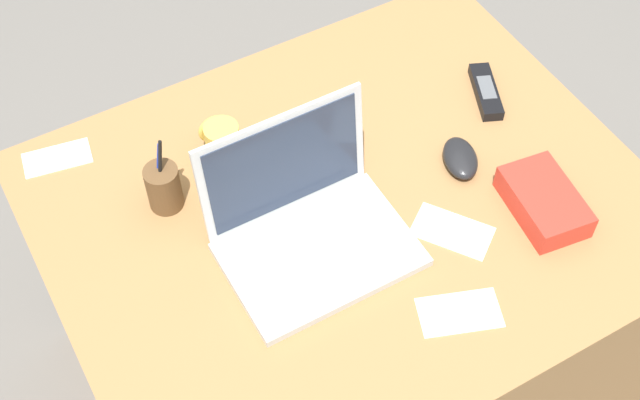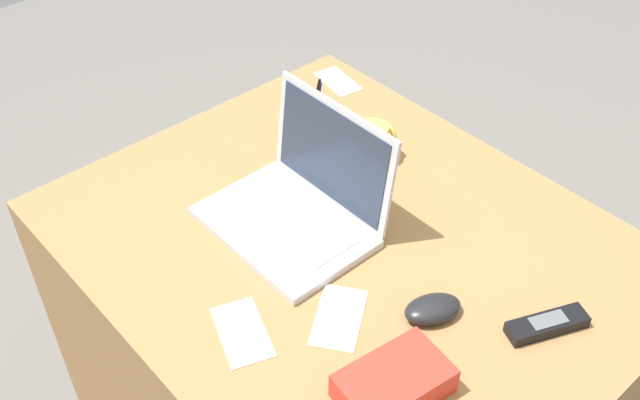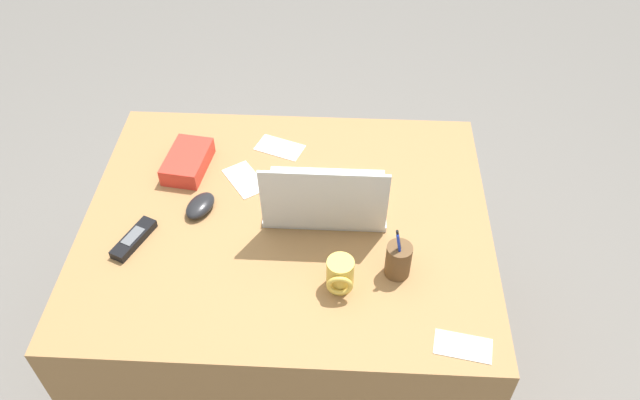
% 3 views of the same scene
% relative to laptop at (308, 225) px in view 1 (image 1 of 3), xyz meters
% --- Properties ---
extents(ground_plane, '(6.00, 6.00, 0.00)m').
position_rel_laptop_xyz_m(ground_plane, '(0.11, 0.03, -0.78)').
color(ground_plane, slate).
extents(desk, '(1.15, 0.95, 0.73)m').
position_rel_laptop_xyz_m(desk, '(0.11, 0.03, -0.42)').
color(desk, '#9E7042').
rests_on(desk, ground).
extents(laptop, '(0.35, 0.27, 0.25)m').
position_rel_laptop_xyz_m(laptop, '(0.00, 0.00, 0.00)').
color(laptop, silver).
rests_on(laptop, desk).
extents(computer_mouse, '(0.10, 0.13, 0.04)m').
position_rel_laptop_xyz_m(computer_mouse, '(0.36, 0.01, -0.03)').
color(computer_mouse, black).
rests_on(computer_mouse, desk).
extents(coffee_mug_white, '(0.07, 0.08, 0.09)m').
position_rel_laptop_xyz_m(coffee_mug_white, '(-0.05, 0.27, -0.00)').
color(coffee_mug_white, '#E0BC4C').
rests_on(coffee_mug_white, desk).
extents(cordless_phone, '(0.10, 0.16, 0.03)m').
position_rel_laptop_xyz_m(cordless_phone, '(0.52, 0.14, -0.04)').
color(cordless_phone, black).
rests_on(cordless_phone, desk).
extents(pen_holder, '(0.07, 0.07, 0.17)m').
position_rel_laptop_xyz_m(pen_holder, '(-0.20, 0.21, 0.00)').
color(pen_holder, brown).
rests_on(pen_holder, desk).
extents(snack_bag, '(0.14, 0.20, 0.06)m').
position_rel_laptop_xyz_m(snack_bag, '(0.43, -0.16, -0.02)').
color(snack_bag, red).
rests_on(snack_bag, desk).
extents(paper_note_near_laptop, '(0.17, 0.13, 0.00)m').
position_rel_laptop_xyz_m(paper_note_near_laptop, '(0.16, -0.27, -0.05)').
color(paper_note_near_laptop, white).
rests_on(paper_note_near_laptop, desk).
extents(paper_note_left, '(0.15, 0.09, 0.00)m').
position_rel_laptop_xyz_m(paper_note_left, '(-0.35, 0.43, -0.05)').
color(paper_note_left, white).
rests_on(paper_note_left, desk).
extents(paper_note_right, '(0.16, 0.17, 0.00)m').
position_rel_laptop_xyz_m(paper_note_right, '(0.25, -0.12, -0.05)').
color(paper_note_right, white).
rests_on(paper_note_right, desk).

